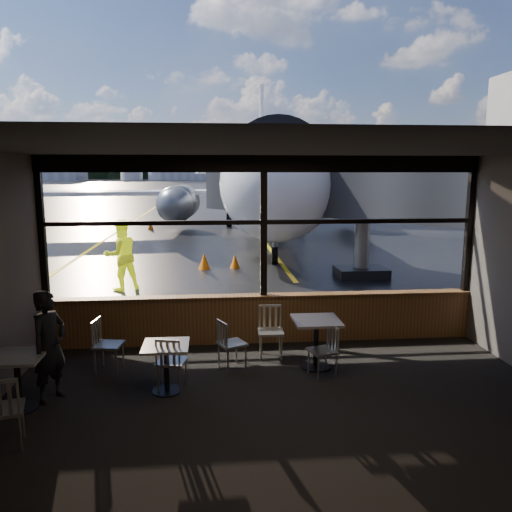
{
  "coord_description": "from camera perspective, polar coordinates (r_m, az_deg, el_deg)",
  "views": [
    {
      "loc": [
        -0.97,
        -9.06,
        3.22
      ],
      "look_at": [
        -0.05,
        1.0,
        1.5
      ],
      "focal_mm": 35.0,
      "sensor_mm": 36.0,
      "label": 1
    }
  ],
  "objects": [
    {
      "name": "cafe_table_near",
      "position": [
        8.4,
        6.88,
        -9.91
      ],
      "size": [
        0.75,
        0.75,
        0.83
      ],
      "primitive_type": null,
      "color": "gray",
      "rests_on": "carpet_floor"
    },
    {
      "name": "chair_left_s",
      "position": [
        6.76,
        -26.92,
        -15.47
      ],
      "size": [
        0.62,
        0.62,
        0.93
      ],
      "primitive_type": null,
      "rotation": [
        0.0,
        0.0,
        0.27
      ],
      "color": "#BAB6A8",
      "rests_on": "carpet_floor"
    },
    {
      "name": "cone_extra",
      "position": [
        16.69,
        -5.95,
        -0.58
      ],
      "size": [
        0.39,
        0.39,
        0.54
      ],
      "primitive_type": "cone",
      "color": "#F85C07",
      "rests_on": "ground_plane"
    },
    {
      "name": "chair_near_e",
      "position": [
        8.07,
        7.61,
        -10.77
      ],
      "size": [
        0.56,
        0.56,
        0.83
      ],
      "primitive_type": null,
      "rotation": [
        0.0,
        0.0,
        1.86
      ],
      "color": "#AEAA9D",
      "rests_on": "carpet_floor"
    },
    {
      "name": "window_header",
      "position": [
        9.12,
        0.89,
        10.48
      ],
      "size": [
        8.0,
        0.18,
        0.3
      ],
      "primitive_type": "cube",
      "color": "black",
      "rests_on": "ground"
    },
    {
      "name": "fuel_tank_a",
      "position": [
        193.26,
        -14.04,
        9.29
      ],
      "size": [
        8.0,
        8.0,
        6.0
      ],
      "primitive_type": "cylinder",
      "color": "silver",
      "rests_on": "ground_plane"
    },
    {
      "name": "window_transom",
      "position": [
        9.16,
        0.88,
        3.9
      ],
      "size": [
        8.0,
        0.1,
        0.08
      ],
      "primitive_type": "cube",
      "color": "black",
      "rests_on": "ground"
    },
    {
      "name": "chair_mid_s",
      "position": [
        7.67,
        -9.6,
        -11.88
      ],
      "size": [
        0.55,
        0.55,
        0.84
      ],
      "primitive_type": null,
      "rotation": [
        0.0,
        0.0,
        -0.23
      ],
      "color": "beige",
      "rests_on": "carpet_floor"
    },
    {
      "name": "cafe_table_left",
      "position": [
        7.67,
        -25.54,
        -12.94
      ],
      "size": [
        0.71,
        0.71,
        0.78
      ],
      "primitive_type": null,
      "color": "#A39F96",
      "rests_on": "carpet_floor"
    },
    {
      "name": "ground_plane",
      "position": [
        129.11,
        -4.83,
        8.17
      ],
      "size": [
        520.0,
        520.0,
        0.0
      ],
      "primitive_type": "plane",
      "color": "black",
      "rests_on": "ground"
    },
    {
      "name": "hangar_right",
      "position": [
        196.77,
        13.05,
        10.2
      ],
      "size": [
        50.0,
        20.0,
        12.0
      ],
      "primitive_type": null,
      "color": "silver",
      "rests_on": "ground_plane"
    },
    {
      "name": "mullion_centre",
      "position": [
        9.17,
        0.87,
        3.28
      ],
      "size": [
        0.12,
        0.12,
        2.6
      ],
      "primitive_type": "cube",
      "color": "black",
      "rests_on": "ground"
    },
    {
      "name": "fuel_tank_c",
      "position": [
        191.28,
        -8.02,
        9.48
      ],
      "size": [
        8.0,
        8.0,
        6.0
      ],
      "primitive_type": "cylinder",
      "color": "silver",
      "rests_on": "ground_plane"
    },
    {
      "name": "fuel_tank_b",
      "position": [
        192.01,
        -11.05,
        9.39
      ],
      "size": [
        8.0,
        8.0,
        6.0
      ],
      "primitive_type": "cylinder",
      "color": "silver",
      "rests_on": "ground_plane"
    },
    {
      "name": "mullion_right",
      "position": [
        10.36,
        23.19,
        3.23
      ],
      "size": [
        0.12,
        0.12,
        2.6
      ],
      "primitive_type": "cube",
      "color": "black",
      "rests_on": "ground"
    },
    {
      "name": "hangar_left",
      "position": [
        201.29,
        -25.63,
        9.35
      ],
      "size": [
        45.0,
        18.0,
        11.0
      ],
      "primitive_type": null,
      "color": "silver",
      "rests_on": "ground_plane"
    },
    {
      "name": "ceiling",
      "position": [
        6.15,
        3.93,
        12.27
      ],
      "size": [
        8.0,
        6.0,
        0.04
      ],
      "primitive_type": "cube",
      "color": "#38332D",
      "rests_on": "ground"
    },
    {
      "name": "cafe_table_mid",
      "position": [
        7.61,
        -10.2,
        -12.52
      ],
      "size": [
        0.66,
        0.66,
        0.73
      ],
      "primitive_type": null,
      "color": "#9F9992",
      "rests_on": "carpet_floor"
    },
    {
      "name": "mullion_left",
      "position": [
        9.6,
        -23.32,
        2.77
      ],
      "size": [
        0.12,
        0.12,
        2.6
      ],
      "primitive_type": "cube",
      "color": "black",
      "rests_on": "ground"
    },
    {
      "name": "wall_back",
      "position": [
        3.53,
        11.58,
        -15.1
      ],
      "size": [
        8.0,
        0.04,
        3.5
      ],
      "primitive_type": "cube",
      "color": "#514740",
      "rests_on": "ground"
    },
    {
      "name": "cone_wing",
      "position": [
        28.55,
        -11.95,
        3.41
      ],
      "size": [
        0.32,
        0.32,
        0.44
      ],
      "primitive_type": "cone",
      "color": "orange",
      "rests_on": "ground_plane"
    },
    {
      "name": "passenger",
      "position": [
        7.66,
        -22.53,
        -9.51
      ],
      "size": [
        0.6,
        0.69,
        1.6
      ],
      "primitive_type": "imported",
      "rotation": [
        0.0,
        0.0,
        1.11
      ],
      "color": "black",
      "rests_on": "carpet_floor"
    },
    {
      "name": "treeline",
      "position": [
        219.08,
        -5.04,
        10.33
      ],
      "size": [
        360.0,
        3.0,
        12.0
      ],
      "primitive_type": "cube",
      "color": "black",
      "rests_on": "ground_plane"
    },
    {
      "name": "ground_crew",
      "position": [
        14.08,
        -15.17,
        0.1
      ],
      "size": [
        1.18,
        1.11,
        1.93
      ],
      "primitive_type": "imported",
      "rotation": [
        0.0,
        0.0,
        3.68
      ],
      "color": "#BFF219",
      "rests_on": "ground_plane"
    },
    {
      "name": "chair_near_n",
      "position": [
        8.76,
        1.7,
        -8.73
      ],
      "size": [
        0.52,
        0.52,
        0.91
      ],
      "primitive_type": null,
      "rotation": [
        0.0,
        0.0,
        3.09
      ],
      "color": "#B8B3A6",
      "rests_on": "carpet_floor"
    },
    {
      "name": "hangar_mid",
      "position": [
        194.07,
        -5.0,
        10.13
      ],
      "size": [
        38.0,
        15.0,
        10.0
      ],
      "primitive_type": null,
      "color": "silver",
      "rests_on": "ground_plane"
    },
    {
      "name": "cone_nose",
      "position": [
        16.8,
        -2.44,
        -0.61
      ],
      "size": [
        0.33,
        0.33,
        0.46
      ],
      "primitive_type": "cone",
      "color": "#F65307",
      "rests_on": "ground_plane"
    },
    {
      "name": "chair_near_w",
      "position": [
        8.3,
        -2.75,
        -10.03
      ],
      "size": [
        0.61,
        0.61,
        0.84
      ],
      "primitive_type": null,
      "rotation": [
        0.0,
        0.0,
        -1.14
      ],
      "color": "#AAA499",
      "rests_on": "carpet_floor"
    },
    {
      "name": "window_sill",
      "position": [
        9.52,
        0.85,
        -7.24
      ],
      "size": [
        8.0,
        0.28,
        0.9
      ],
      "primitive_type": "cube",
      "color": "brown",
      "rests_on": "ground"
    },
    {
      "name": "airliner",
      "position": [
        28.8,
        1.19,
        13.58
      ],
      "size": [
        31.1,
        36.27,
        10.39
      ],
      "primitive_type": null,
      "rotation": [
        0.0,
        0.0,
        -0.08
      ],
      "color": "white",
      "rests_on": "ground_plane"
    },
    {
      "name": "chair_mid_w",
      "position": [
        8.51,
        -16.49,
        -9.8
      ],
      "size": [
        0.55,
        0.55,
        0.89
      ],
      "primitive_type": null,
      "rotation": [
        0.0,
        0.0,
        -1.72
      ],
      "color": "#ADA79C",
      "rests_on": "carpet_floor"
    },
    {
      "name": "carpet_floor",
      "position": [
        6.93,
        3.58,
        -17.95
      ],
      "size": [
        8.0,
        6.0,
        0.01
      ],
      "primitive_type": "cube",
      "color": "black",
      "rests_on": "ground"
    },
    {
      "name": "jet_bridge",
      "position": [
        15.28,
        12.26,
        6.49
      ],
      "size": [
        9.13,
        11.16,
        4.87
      ],
      "primitive_type": null,
      "color": "#28282A",
      "rests_on": "ground_plane"
    }
  ]
}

